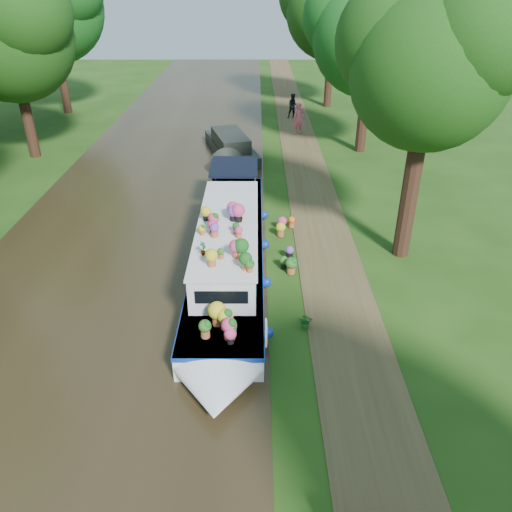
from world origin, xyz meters
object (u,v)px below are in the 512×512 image
at_px(plant_boat, 229,251).
at_px(second_boat, 231,147).
at_px(pedestrian_pink, 299,119).
at_px(pedestrian_dark, 293,106).

bearing_deg(plant_boat, second_boat, 92.32).
bearing_deg(pedestrian_pink, plant_boat, -108.61).
xyz_separation_m(second_boat, pedestrian_pink, (4.02, 4.37, 0.45)).
height_order(plant_boat, second_boat, plant_boat).
xyz_separation_m(pedestrian_pink, pedestrian_dark, (-0.09, 3.96, -0.13)).
bearing_deg(second_boat, plant_boat, -103.10).
bearing_deg(pedestrian_pink, pedestrian_dark, 84.53).
bearing_deg(second_boat, pedestrian_pink, 31.95).
distance_m(second_boat, pedestrian_pink, 5.95).
distance_m(plant_boat, pedestrian_dark, 20.95).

